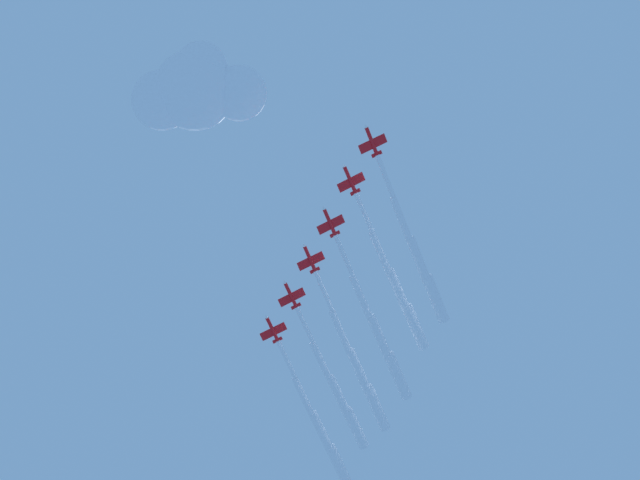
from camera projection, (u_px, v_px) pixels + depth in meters
The scene contains 7 objects.
jet_lead at pixel (420, 261), 240.08m from camera, with size 37.11×58.10×4.35m.
jet_port_inner at pixel (399, 292), 246.22m from camera, with size 37.36×56.55×4.37m.
jet_starboard_inner at pixel (381, 340), 248.57m from camera, with size 38.83×60.62×4.39m.
jet_port_mid at pixel (360, 372), 254.03m from camera, with size 38.42×61.12×4.34m.
jet_starboard_mid at pixel (339, 396), 257.33m from camera, with size 36.78×56.29×4.31m.
jet_port_outer at pixel (323, 434), 263.10m from camera, with size 38.22×59.96×4.26m.
cloud_puff at pixel (196, 90), 242.13m from camera, with size 40.26×28.31×26.18m.
Camera 1 is at (-12.24, -81.84, -77.64)m, focal length 45.21 mm.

